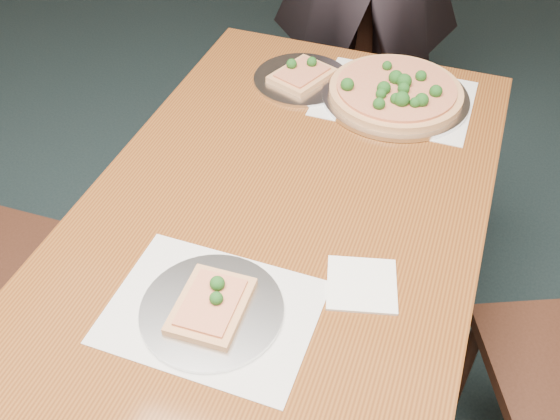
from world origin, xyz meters
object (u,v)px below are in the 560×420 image
(pizza_pan, at_px, (396,92))
(slice_plate_near, at_px, (212,307))
(slice_plate_far, at_px, (302,77))
(dining_table, at_px, (280,238))
(chair_far, at_px, (368,59))

(pizza_pan, bearing_deg, slice_plate_near, -101.92)
(pizza_pan, relative_size, slice_plate_near, 1.46)
(slice_plate_far, bearing_deg, slice_plate_near, -83.43)
(dining_table, distance_m, slice_plate_near, 0.33)
(pizza_pan, bearing_deg, slice_plate_far, 179.07)
(dining_table, bearing_deg, slice_plate_near, -94.96)
(dining_table, xyz_separation_m, slice_plate_far, (-0.12, 0.53, 0.10))
(chair_far, relative_size, pizza_pan, 2.23)
(chair_far, height_order, slice_plate_far, chair_far)
(slice_plate_far, bearing_deg, chair_far, 82.69)
(slice_plate_near, relative_size, slice_plate_far, 1.00)
(chair_far, height_order, slice_plate_near, chair_far)
(chair_far, xyz_separation_m, slice_plate_far, (-0.07, -0.58, 0.25))
(dining_table, xyz_separation_m, slice_plate_near, (-0.03, -0.31, 0.11))
(dining_table, xyz_separation_m, chair_far, (-0.05, 1.11, -0.14))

